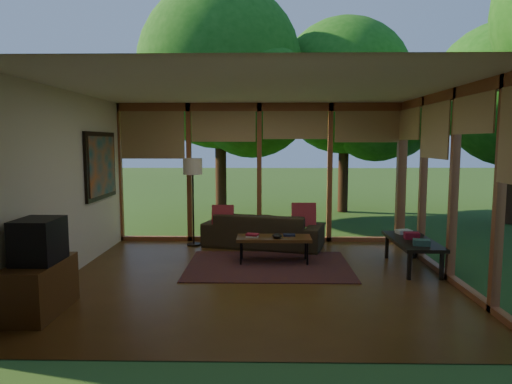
{
  "coord_description": "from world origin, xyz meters",
  "views": [
    {
      "loc": [
        0.11,
        -6.39,
        1.97
      ],
      "look_at": [
        -0.03,
        0.7,
        1.18
      ],
      "focal_mm": 32.0,
      "sensor_mm": 36.0,
      "label": 1
    }
  ],
  "objects_px": {
    "media_cabinet": "(39,288)",
    "television": "(39,241)",
    "sofa": "(263,230)",
    "floor_lamp": "(193,171)",
    "side_console": "(412,242)",
    "coffee_table": "(274,239)"
  },
  "relations": [
    {
      "from": "media_cabinet",
      "to": "television",
      "type": "height_order",
      "value": "television"
    },
    {
      "from": "sofa",
      "to": "television",
      "type": "bearing_deg",
      "value": 68.38
    },
    {
      "from": "floor_lamp",
      "to": "side_console",
      "type": "height_order",
      "value": "floor_lamp"
    },
    {
      "from": "coffee_table",
      "to": "side_console",
      "type": "bearing_deg",
      "value": -7.89
    },
    {
      "from": "television",
      "to": "floor_lamp",
      "type": "bearing_deg",
      "value": 70.77
    },
    {
      "from": "media_cabinet",
      "to": "side_console",
      "type": "relative_size",
      "value": 0.71
    },
    {
      "from": "floor_lamp",
      "to": "television",
      "type": "bearing_deg",
      "value": -109.23
    },
    {
      "from": "media_cabinet",
      "to": "floor_lamp",
      "type": "xyz_separation_m",
      "value": [
        1.23,
        3.47,
        1.11
      ]
    },
    {
      "from": "television",
      "to": "floor_lamp",
      "type": "relative_size",
      "value": 0.33
    },
    {
      "from": "sofa",
      "to": "coffee_table",
      "type": "distance_m",
      "value": 1.14
    },
    {
      "from": "floor_lamp",
      "to": "coffee_table",
      "type": "bearing_deg",
      "value": -38.91
    },
    {
      "from": "floor_lamp",
      "to": "media_cabinet",
      "type": "bearing_deg",
      "value": -109.53
    },
    {
      "from": "sofa",
      "to": "television",
      "type": "distance_m",
      "value": 4.25
    },
    {
      "from": "sofa",
      "to": "coffee_table",
      "type": "height_order",
      "value": "sofa"
    },
    {
      "from": "sofa",
      "to": "coffee_table",
      "type": "bearing_deg",
      "value": 114.29
    },
    {
      "from": "sofa",
      "to": "floor_lamp",
      "type": "xyz_separation_m",
      "value": [
        -1.32,
        0.09,
        1.09
      ]
    },
    {
      "from": "floor_lamp",
      "to": "coffee_table",
      "type": "distance_m",
      "value": 2.18
    },
    {
      "from": "television",
      "to": "side_console",
      "type": "height_order",
      "value": "television"
    },
    {
      "from": "sofa",
      "to": "floor_lamp",
      "type": "bearing_deg",
      "value": 11.29
    },
    {
      "from": "sofa",
      "to": "media_cabinet",
      "type": "xyz_separation_m",
      "value": [
        -2.55,
        -3.38,
        -0.02
      ]
    },
    {
      "from": "sofa",
      "to": "media_cabinet",
      "type": "distance_m",
      "value": 4.23
    },
    {
      "from": "coffee_table",
      "to": "sofa",
      "type": "bearing_deg",
      "value": 99.07
    }
  ]
}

